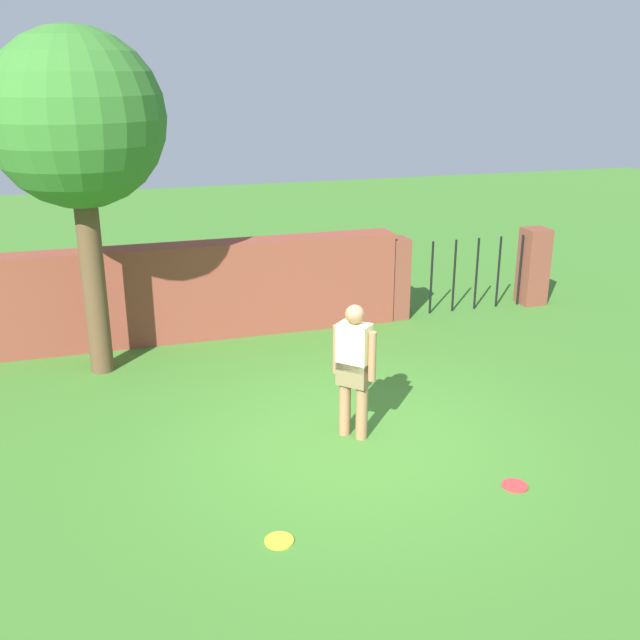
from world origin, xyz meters
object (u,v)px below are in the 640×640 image
at_px(tree, 77,122).
at_px(frisbee_yellow, 279,541).
at_px(person, 354,365).
at_px(frisbee_red, 515,486).

distance_m(tree, frisbee_yellow, 5.95).
bearing_deg(tree, frisbee_yellow, -72.69).
relative_size(person, frisbee_red, 6.00).
xyz_separation_m(frisbee_red, frisbee_yellow, (-2.56, -0.19, 0.00)).
bearing_deg(tree, frisbee_red, -48.03).
relative_size(frisbee_red, frisbee_yellow, 1.00).
bearing_deg(tree, person, -46.47).
bearing_deg(frisbee_red, tree, 131.97).
distance_m(tree, person, 4.76).
bearing_deg(frisbee_red, person, 128.79).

